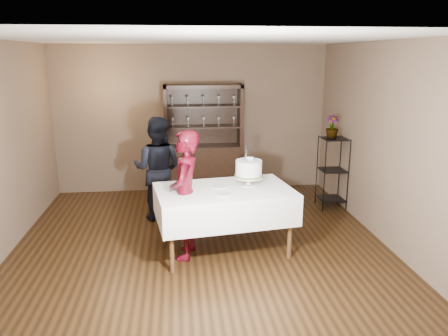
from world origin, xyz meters
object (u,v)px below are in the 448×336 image
at_px(china_hutch, 204,158).
at_px(woman, 185,195).
at_px(potted_plant, 332,127).
at_px(plant_etagere, 332,170).
at_px(cake, 249,170).
at_px(man, 158,169).
at_px(cake_table, 224,204).

height_order(china_hutch, woman, china_hutch).
bearing_deg(china_hutch, potted_plant, -26.42).
height_order(plant_etagere, woman, woman).
bearing_deg(potted_plant, cake, -138.44).
height_order(woman, cake, woman).
bearing_deg(plant_etagere, woman, -147.18).
bearing_deg(china_hutch, man, -122.15).
relative_size(cake_table, cake, 3.51).
xyz_separation_m(plant_etagere, man, (-2.87, -0.21, 0.16)).
xyz_separation_m(cake, potted_plant, (1.61, 1.43, 0.30)).
bearing_deg(cake, potted_plant, 41.56).
bearing_deg(plant_etagere, man, -175.78).
bearing_deg(plant_etagere, cake, -139.80).
xyz_separation_m(woman, potted_plant, (2.45, 1.64, 0.55)).
distance_m(cake_table, potted_plant, 2.59).
bearing_deg(woman, plant_etagere, 133.97).
xyz_separation_m(cake_table, cake, (0.33, 0.12, 0.41)).
height_order(plant_etagere, potted_plant, potted_plant).
height_order(cake_table, man, man).
bearing_deg(plant_etagere, china_hutch, 153.17).
xyz_separation_m(woman, cake, (0.83, 0.21, 0.25)).
distance_m(man, cake, 1.72).
relative_size(plant_etagere, cake_table, 0.65).
height_order(plant_etagere, cake, cake).
bearing_deg(potted_plant, plant_etagere, -45.11).
xyz_separation_m(plant_etagere, woman, (-2.48, -1.60, 0.17)).
distance_m(china_hutch, potted_plant, 2.39).
distance_m(china_hutch, woman, 2.69).
distance_m(woman, potted_plant, 3.00).
relative_size(man, cake, 3.07).
height_order(china_hutch, potted_plant, china_hutch).
bearing_deg(cake_table, man, 124.19).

